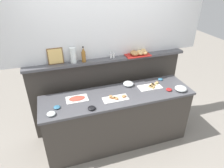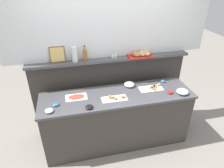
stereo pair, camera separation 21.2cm
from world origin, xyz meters
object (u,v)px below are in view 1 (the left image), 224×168
sandwich_platter_rear (151,86)px  condiment_bowl_teal (169,90)px  sandwich_platter_front (116,98)px  condiment_bowl_cream (160,79)px  framed_picture (55,56)px  water_carafe (73,55)px  glass_bowl_large (181,89)px  glass_bowl_small (51,114)px  condiment_bowl_red (57,107)px  salt_shaker (111,55)px  cold_cuts_platter (77,99)px  glass_bowl_medium (128,84)px  bread_basket (139,53)px  pepper_shaker (114,55)px  vinegar_bottle_amber (84,55)px  condiment_bowl_dark (92,108)px

sandwich_platter_rear → condiment_bowl_teal: (0.21, -0.18, 0.00)m
sandwich_platter_front → condiment_bowl_cream: size_ratio=4.53×
condiment_bowl_teal → framed_picture: 1.76m
water_carafe → glass_bowl_large: bearing=-21.9°
glass_bowl_large → glass_bowl_small: (-1.91, -0.01, -0.01)m
condiment_bowl_cream → condiment_bowl_teal: condiment_bowl_teal is taller
condiment_bowl_red → salt_shaker: 1.12m
condiment_bowl_cream → condiment_bowl_red: (-1.71, -0.27, 0.00)m
cold_cuts_platter → water_carafe: water_carafe is taller
glass_bowl_large → glass_bowl_medium: glass_bowl_large is taller
cold_cuts_platter → framed_picture: 0.68m
sandwich_platter_rear → bread_basket: bread_basket is taller
condiment_bowl_teal → pepper_shaker: bearing=142.5°
glass_bowl_medium → cold_cuts_platter: bearing=-170.7°
glass_bowl_large → condiment_bowl_red: bearing=176.2°
glass_bowl_large → salt_shaker: salt_shaker is taller
bread_basket → condiment_bowl_teal: bearing=-60.4°
sandwich_platter_rear → condiment_bowl_teal: bearing=-39.4°
glass_bowl_small → framed_picture: framed_picture is taller
condiment_bowl_teal → water_carafe: size_ratio=0.40×
vinegar_bottle_amber → bread_basket: (0.88, -0.01, -0.07)m
glass_bowl_large → cold_cuts_platter: bearing=170.9°
glass_bowl_small → condiment_bowl_teal: 1.75m
sandwich_platter_rear → bread_basket: 0.57m
sandwich_platter_rear → water_carafe: water_carafe is taller
cold_cuts_platter → sandwich_platter_front: bearing=-17.0°
framed_picture → water_carafe: framed_picture is taller
sandwich_platter_rear → condiment_bowl_cream: bearing=31.7°
condiment_bowl_red → pepper_shaker: size_ratio=1.04×
pepper_shaker → framed_picture: (-0.87, 0.04, 0.07)m
sandwich_platter_front → water_carafe: bearing=133.0°
sandwich_platter_rear → condiment_bowl_teal: size_ratio=4.01×
pepper_shaker → bread_basket: 0.41m
glass_bowl_small → water_carafe: size_ratio=0.48×
condiment_bowl_teal → water_carafe: 1.53m
condiment_bowl_dark → salt_shaker: 0.91m
glass_bowl_small → bread_basket: size_ratio=0.28×
salt_shaker → bread_basket: salt_shaker is taller
cold_cuts_platter → framed_picture: (-0.20, 0.39, 0.52)m
sandwich_platter_rear → condiment_bowl_red: 1.46m
condiment_bowl_cream → sandwich_platter_rear: bearing=-148.3°
vinegar_bottle_amber → cold_cuts_platter: bearing=-119.9°
sandwich_platter_front → condiment_bowl_dark: condiment_bowl_dark is taller
condiment_bowl_teal → vinegar_bottle_amber: vinegar_bottle_amber is taller
cold_cuts_platter → condiment_bowl_red: bearing=-156.1°
glass_bowl_large → glass_bowl_small: glass_bowl_large is taller
glass_bowl_medium → pepper_shaker: 0.51m
sandwich_platter_rear → condiment_bowl_dark: size_ratio=3.46×
sandwich_platter_front → pepper_shaker: bearing=74.9°
cold_cuts_platter → pepper_shaker: size_ratio=3.54×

